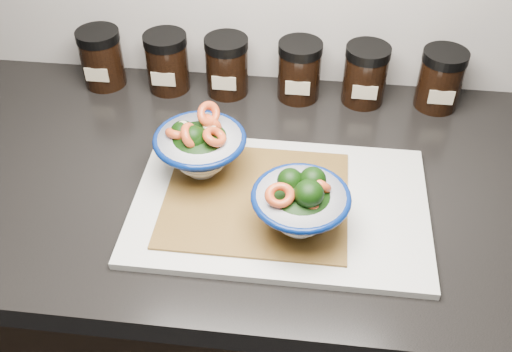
# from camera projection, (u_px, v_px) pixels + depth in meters

# --- Properties ---
(cabinet) EXTENTS (3.43, 0.58, 0.86)m
(cabinet) POSITION_uv_depth(u_px,v_px,m) (261.00, 338.00, 1.29)
(cabinet) COLOR black
(cabinet) RESTS_ON ground
(countertop) EXTENTS (3.50, 0.60, 0.04)m
(countertop) POSITION_uv_depth(u_px,v_px,m) (263.00, 185.00, 0.99)
(countertop) COLOR black
(countertop) RESTS_ON cabinet
(cutting_board) EXTENTS (0.45, 0.30, 0.01)m
(cutting_board) POSITION_uv_depth(u_px,v_px,m) (280.00, 205.00, 0.92)
(cutting_board) COLOR beige
(cutting_board) RESTS_ON countertop
(bamboo_mat) EXTENTS (0.28, 0.24, 0.00)m
(bamboo_mat) POSITION_uv_depth(u_px,v_px,m) (256.00, 198.00, 0.92)
(bamboo_mat) COLOR olive
(bamboo_mat) RESTS_ON cutting_board
(bowl_left) EXTENTS (0.15, 0.15, 0.11)m
(bowl_left) POSITION_uv_depth(u_px,v_px,m) (200.00, 147.00, 0.94)
(bowl_left) COLOR white
(bowl_left) RESTS_ON bamboo_mat
(bowl_right) EXTENTS (0.14, 0.14, 0.10)m
(bowl_right) POSITION_uv_depth(u_px,v_px,m) (301.00, 204.00, 0.84)
(bowl_right) COLOR white
(bowl_right) RESTS_ON bamboo_mat
(spice_jar_a) EXTENTS (0.08, 0.08, 0.11)m
(spice_jar_a) POSITION_uv_depth(u_px,v_px,m) (102.00, 58.00, 1.15)
(spice_jar_a) COLOR black
(spice_jar_a) RESTS_ON countertop
(spice_jar_b) EXTENTS (0.08, 0.08, 0.11)m
(spice_jar_b) POSITION_uv_depth(u_px,v_px,m) (167.00, 62.00, 1.14)
(spice_jar_b) COLOR black
(spice_jar_b) RESTS_ON countertop
(spice_jar_c) EXTENTS (0.08, 0.08, 0.11)m
(spice_jar_c) POSITION_uv_depth(u_px,v_px,m) (227.00, 66.00, 1.13)
(spice_jar_c) COLOR black
(spice_jar_c) RESTS_ON countertop
(spice_jar_d) EXTENTS (0.08, 0.08, 0.11)m
(spice_jar_d) POSITION_uv_depth(u_px,v_px,m) (299.00, 70.00, 1.11)
(spice_jar_d) COLOR black
(spice_jar_d) RESTS_ON countertop
(spice_jar_e) EXTENTS (0.08, 0.08, 0.11)m
(spice_jar_e) POSITION_uv_depth(u_px,v_px,m) (365.00, 74.00, 1.10)
(spice_jar_e) COLOR black
(spice_jar_e) RESTS_ON countertop
(spice_jar_f) EXTENTS (0.08, 0.08, 0.11)m
(spice_jar_f) POSITION_uv_depth(u_px,v_px,m) (440.00, 79.00, 1.09)
(spice_jar_f) COLOR black
(spice_jar_f) RESTS_ON countertop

